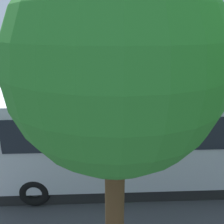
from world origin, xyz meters
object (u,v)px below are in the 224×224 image
Objects in this scene: spectator_centre at (126,127)px; traffic_cone at (114,108)px; tour_bus at (148,140)px; spectator_far_left at (173,125)px; spectator_right at (101,127)px; stunt_motorcycle at (69,101)px; tree_left at (115,54)px; parked_motorcycle_silver at (80,144)px; spectator_left at (154,125)px.

spectator_centre reaches higher than traffic_cone.
tour_bus is 5.97× the size of spectator_far_left.
stunt_motorcycle is at bearing -64.58° from spectator_right.
tree_left is at bearing 72.51° from tour_bus.
spectator_right is at bearing -87.66° from tree_left.
spectator_centre is 0.86× the size of parked_motorcycle_silver.
traffic_cone is at bearing -72.04° from spectator_left.
parked_motorcycle_silver reaches higher than traffic_cone.
spectator_left is 1.31m from spectator_centre.
stunt_motorcycle is (1.11, -4.95, 0.50)m from parked_motorcycle_silver.
tour_bus is 8.01m from stunt_motorcycle.
parked_motorcycle_silver is 3.26× the size of traffic_cone.
spectator_right is (2.42, -0.05, -0.07)m from spectator_left.
parked_motorcycle_silver is at bearing 9.25° from spectator_left.
spectator_left is 6.28m from stunt_motorcycle.
tree_left reaches higher than spectator_right.
parked_motorcycle_silver is (3.37, 0.55, -0.59)m from spectator_left.
traffic_cone is (0.32, -5.12, -0.75)m from spectator_centre.
traffic_cone is (1.62, -5.01, -0.77)m from spectator_left.
spectator_right is 7.99m from tree_left.
spectator_right is at bearing -8.15° from spectator_centre.
tree_left reaches higher than parked_motorcycle_silver.
spectator_far_left reaches higher than spectator_right.
spectator_far_left is 2.79× the size of traffic_cone.
spectator_centre is (2.20, 0.22, 0.00)m from spectator_far_left.
traffic_cone is at bearing -86.40° from spectator_centre.
parked_motorcycle_silver is (2.07, 0.44, -0.57)m from spectator_centre.
spectator_left is at bearing 135.55° from stunt_motorcycle.
spectator_far_left is at bearing -113.37° from tree_left.
tour_bus reaches higher than spectator_centre.
stunt_motorcycle is at bearing -78.25° from tree_left.
spectator_far_left is at bearing 141.42° from stunt_motorcycle.
tree_left is (0.51, 11.91, 4.63)m from traffic_cone.
tour_bus is at bearing 100.91° from spectator_centre.
stunt_motorcycle is (5.38, -4.29, -0.07)m from spectator_far_left.
stunt_motorcycle is (4.48, -4.40, -0.10)m from spectator_left.
spectator_far_left is 0.26× the size of tree_left.
stunt_motorcycle is (3.18, -4.51, -0.07)m from spectator_centre.
tree_left is (0.83, 6.80, 3.88)m from spectator_centre.
spectator_centre is 5.52m from stunt_motorcycle.
spectator_far_left is at bearing -179.04° from spectator_right.
spectator_left is at bearing -170.75° from parked_motorcycle_silver.
spectator_centre reaches higher than spectator_far_left.
spectator_centre is 1.05× the size of spectator_right.
spectator_left is (-0.81, -2.69, -0.57)m from tour_bus.
tour_bus is 7.86m from traffic_cone.
traffic_cone is at bearing -99.09° from spectator_right.
traffic_cone is 0.09× the size of tree_left.
stunt_motorcycle is 0.31× the size of tree_left.
spectator_far_left is 6.88m from stunt_motorcycle.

